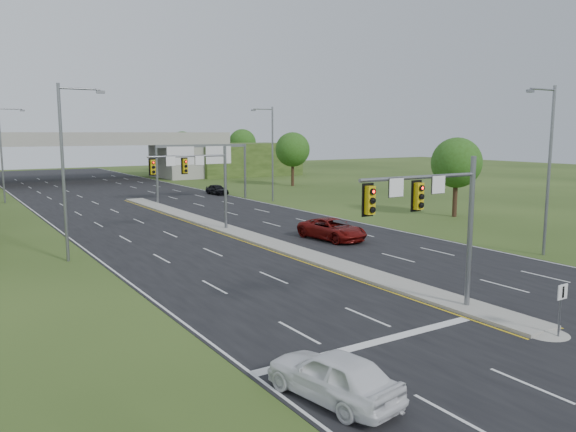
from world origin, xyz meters
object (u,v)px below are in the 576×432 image
(car_far_c, at_px, (217,189))
(sign_gantry, at_px, (202,157))
(signal_mast_far, at_px, (200,174))
(overpass, at_px, (77,160))
(signal_mast_near, at_px, (437,211))
(car_white, at_px, (333,375))
(car_far_a, at_px, (332,229))
(keep_right_sign, at_px, (561,301))

(car_far_c, bearing_deg, sign_gantry, -135.80)
(signal_mast_far, bearing_deg, car_far_c, 62.15)
(sign_gantry, bearing_deg, overpass, 100.79)
(signal_mast_near, bearing_deg, car_white, -155.59)
(car_white, xyz_separation_m, car_far_a, (15.45, 20.62, 0.03))
(car_white, xyz_separation_m, car_far_c, (21.59, 53.88, -0.11))
(overpass, bearing_deg, car_white, -97.20)
(signal_mast_near, xyz_separation_m, car_white, (-8.33, -3.78, -3.93))
(keep_right_sign, xyz_separation_m, car_white, (-10.59, 0.67, -0.72))
(signal_mast_far, distance_m, overpass, 55.13)
(sign_gantry, bearing_deg, keep_right_sign, -97.70)
(signal_mast_near, distance_m, car_far_c, 51.98)
(sign_gantry, relative_size, car_far_a, 2.01)
(keep_right_sign, height_order, sign_gantry, sign_gantry)
(signal_mast_near, relative_size, signal_mast_far, 1.00)
(signal_mast_near, height_order, car_white, signal_mast_near)
(signal_mast_far, xyz_separation_m, car_white, (-8.33, -28.78, -3.93))
(car_far_a, bearing_deg, car_far_c, 73.43)
(sign_gantry, distance_m, car_far_c, 8.09)
(overpass, bearing_deg, keep_right_sign, -90.00)
(signal_mast_far, xyz_separation_m, sign_gantry, (8.95, 19.99, 0.51))
(signal_mast_near, xyz_separation_m, signal_mast_far, (0.00, 25.00, 0.00))
(overpass, distance_m, car_white, 84.57)
(sign_gantry, distance_m, car_far_a, 28.55)
(sign_gantry, height_order, car_far_c, sign_gantry)
(keep_right_sign, bearing_deg, signal_mast_near, 116.94)
(car_white, bearing_deg, signal_mast_far, -116.52)
(signal_mast_far, distance_m, car_far_a, 11.51)
(sign_gantry, relative_size, overpass, 0.14)
(signal_mast_near, height_order, keep_right_sign, signal_mast_near)
(keep_right_sign, height_order, car_far_c, keep_right_sign)
(car_far_a, bearing_deg, signal_mast_far, 125.03)
(car_white, bearing_deg, overpass, -107.58)
(signal_mast_near, distance_m, signal_mast_far, 25.00)
(car_far_c, bearing_deg, car_far_a, -106.04)
(car_far_a, bearing_deg, keep_right_sign, -108.97)
(keep_right_sign, distance_m, overpass, 84.55)
(signal_mast_far, height_order, car_far_a, signal_mast_far)
(keep_right_sign, relative_size, car_far_c, 0.56)
(keep_right_sign, xyz_separation_m, car_far_a, (4.86, 21.30, -0.69))
(signal_mast_far, relative_size, car_white, 1.54)
(signal_mast_far, height_order, keep_right_sign, signal_mast_far)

